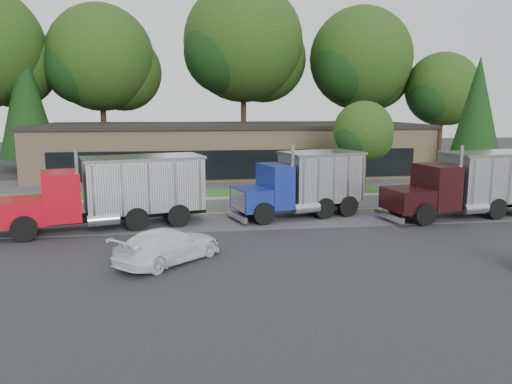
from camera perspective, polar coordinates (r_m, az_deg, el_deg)
ground at (r=18.60m, az=-1.78°, el=-8.24°), size 140.00×140.00×0.00m
road at (r=27.28m, az=-3.81°, el=-2.44°), size 60.00×8.00×0.02m
center_line at (r=27.28m, az=-3.81°, el=-2.44°), size 60.00×0.12×0.01m
curb at (r=31.39m, az=-4.36°, el=-0.84°), size 60.00×0.30×0.12m
grass_verge at (r=33.15m, az=-4.56°, el=-0.27°), size 60.00×3.40×0.03m
far_parking at (r=38.08m, az=-5.00°, el=1.02°), size 60.00×7.00×0.02m
strip_mall at (r=43.93m, az=-2.83°, el=4.83°), size 32.00×12.00×4.00m
tree_far_b at (r=52.51m, az=-17.12°, el=13.90°), size 10.92×10.28×15.58m
tree_far_c at (r=52.43m, az=-1.26°, el=16.10°), size 12.70×11.95×18.12m
tree_far_d at (r=54.02m, az=12.00°, el=14.14°), size 11.09×10.44×15.82m
tree_far_e at (r=55.21m, az=20.54°, el=10.58°), size 7.85×7.39×11.20m
evergreen_left at (r=49.66m, az=-24.80°, el=9.54°), size 5.08×5.08×11.55m
evergreen_right at (r=41.78m, az=23.91°, el=8.20°), size 4.19×4.19×9.51m
tree_verge at (r=34.81m, az=12.23°, el=6.49°), size 4.31×4.05×6.14m
dump_truck_red at (r=24.72m, az=-15.69°, el=0.22°), size 9.82×4.89×3.36m
dump_truck_blue at (r=26.51m, az=5.61°, el=1.13°), size 7.22×4.25×3.36m
dump_truck_maroon at (r=28.60m, az=23.42°, el=1.02°), size 8.88×3.95×3.36m
rally_car at (r=18.96m, az=-9.97°, el=-6.03°), size 4.39×4.35×1.27m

